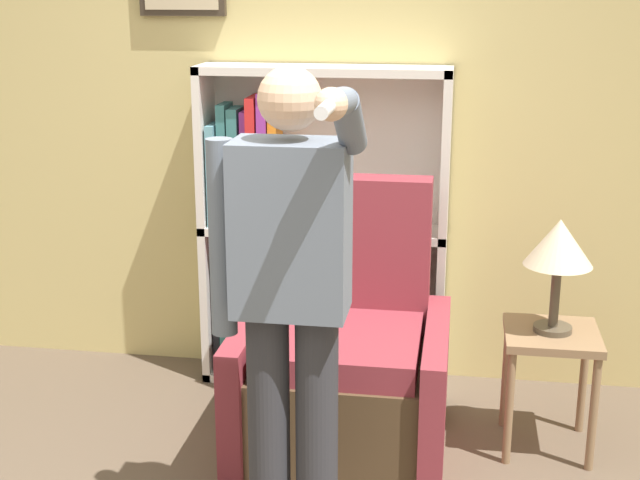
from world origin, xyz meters
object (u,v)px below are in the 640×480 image
Objects in this scene: bookcase at (293,232)px; armchair at (344,364)px; side_table at (551,354)px; person_standing at (290,292)px; table_lamp at (559,247)px.

bookcase is 0.83m from armchair.
bookcase reaches higher than side_table.
armchair is at bearing -60.89° from bookcase.
person_standing is (-0.08, -0.84, 0.63)m from armchair.
side_table is at bearing 4.04° from armchair.
table_lamp is (1.24, -0.56, 0.14)m from bookcase.
armchair is 1.06m from table_lamp.
person_standing reaches higher than bookcase.
bookcase is 1.37m from table_lamp.
side_table is at bearing -24.24° from bookcase.
bookcase is at bearing 155.76° from side_table.
armchair is at bearing 84.85° from person_standing.
person_standing is 1.33m from table_lamp.
armchair is at bearing -175.96° from table_lamp.
person_standing reaches higher than side_table.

